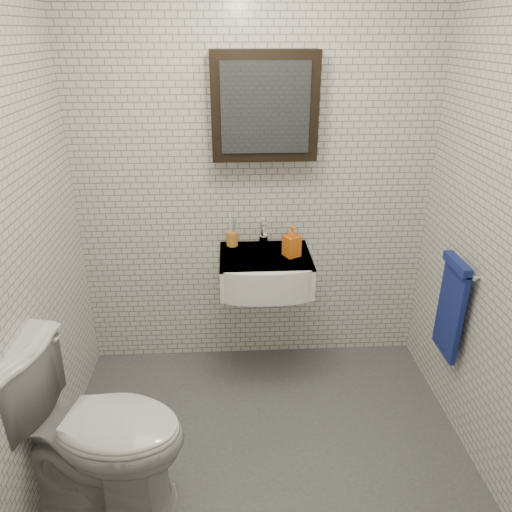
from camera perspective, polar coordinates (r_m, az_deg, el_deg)
The scene contains 9 objects.
ground at distance 2.87m, azimuth 1.05°, elevation -22.23°, with size 2.20×2.00×0.01m, color #46484D.
room_shell at distance 2.07m, azimuth 1.36°, elevation 6.83°, with size 2.22×2.02×2.51m.
washbasin at distance 3.02m, azimuth 1.11°, elevation -1.85°, with size 0.55×0.50×0.20m.
faucet at distance 3.13m, azimuth 0.88°, elevation 2.39°, with size 0.06×0.20×0.15m.
mirror_cabinet at distance 2.92m, azimuth 0.98°, elevation 16.72°, with size 0.60×0.15×0.60m.
towel_rail at distance 2.94m, azimuth 21.46°, elevation -5.11°, with size 0.09×0.30×0.58m.
toothbrush_cup at distance 3.14m, azimuth -2.74°, elevation 2.08°, with size 0.08×0.08×0.20m.
soap_bottle at distance 2.98m, azimuth 4.12°, elevation 1.72°, with size 0.09×0.09×0.19m, color #FF601A.
toilet at distance 2.52m, azimuth -18.02°, elevation -18.26°, with size 0.48×0.84×0.86m, color silver.
Camera 1 is at (-0.16, -1.96, 2.09)m, focal length 35.00 mm.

